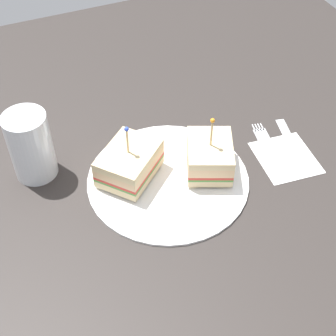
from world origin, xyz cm
name	(u,v)px	position (x,y,z in cm)	size (l,w,h in cm)	color
ground_plane	(168,185)	(0.00, 0.00, -1.00)	(115.30, 115.30, 2.00)	#2D2826
plate	(168,179)	(0.00, 0.00, 0.41)	(25.22, 25.22, 0.82)	white
sandwich_half_front	(129,163)	(-5.18, 3.00, 3.20)	(11.91, 11.68, 9.63)	beige
sandwich_half_back	(210,156)	(6.77, -0.58, 3.26)	(9.69, 10.64, 10.00)	beige
drink_glass	(31,148)	(-18.33, 10.02, 5.14)	(6.60, 6.60, 11.26)	silver
napkin	(286,157)	(19.72, -2.99, 0.07)	(10.09, 9.08, 0.15)	white
fork	(266,142)	(18.53, 1.34, 0.18)	(3.69, 12.87, 0.35)	silver
knife	(290,141)	(22.55, 0.02, 0.17)	(4.16, 12.96, 0.35)	silver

